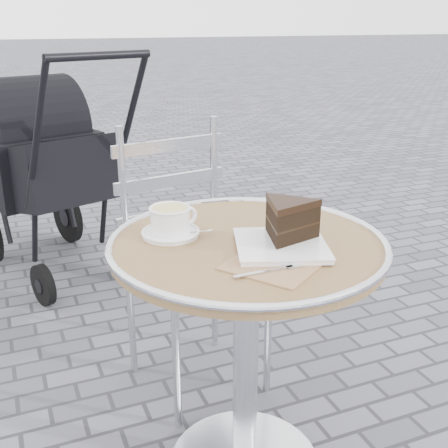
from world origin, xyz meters
name	(u,v)px	position (x,y,z in m)	size (l,w,h in m)	color
cafe_table	(247,299)	(0.00, 0.00, 0.57)	(0.72, 0.72, 0.74)	silver
cappuccino_set	(171,223)	(-0.17, 0.12, 0.77)	(0.17, 0.15, 0.08)	white
cake_plate_set	(286,226)	(0.07, -0.07, 0.79)	(0.33, 0.35, 0.12)	#9C7155
bistro_chair	(182,226)	(0.00, 0.55, 0.58)	(0.49, 0.49, 0.94)	silver
baby_stroller	(43,173)	(-0.36, 1.75, 0.51)	(0.82, 1.20, 1.15)	black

